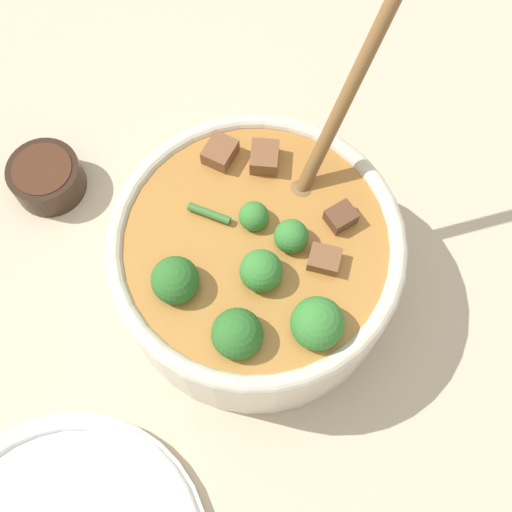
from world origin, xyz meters
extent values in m
plane|color=#C6B293|center=(0.00, 0.00, 0.00)|extent=(4.00, 4.00, 0.00)
cylinder|color=beige|center=(0.00, 0.00, 0.05)|extent=(0.26, 0.26, 0.10)
torus|color=beige|center=(0.00, 0.00, 0.10)|extent=(0.26, 0.26, 0.02)
cylinder|color=#B27533|center=(0.00, 0.00, 0.07)|extent=(0.23, 0.23, 0.07)
sphere|color=#387F33|center=(-0.01, 0.01, 0.11)|extent=(0.03, 0.03, 0.03)
cylinder|color=#6B9956|center=(-0.01, 0.01, 0.09)|extent=(0.01, 0.01, 0.01)
sphere|color=#387F33|center=(0.08, -0.03, 0.11)|extent=(0.04, 0.04, 0.04)
cylinder|color=#6B9956|center=(0.08, -0.03, 0.08)|extent=(0.02, 0.02, 0.02)
sphere|color=#2D6B28|center=(-0.03, -0.07, 0.11)|extent=(0.04, 0.04, 0.04)
cylinder|color=#6B9956|center=(-0.03, -0.07, 0.08)|extent=(0.01, 0.01, 0.02)
sphere|color=#2D6B28|center=(0.04, -0.07, 0.11)|extent=(0.04, 0.04, 0.04)
cylinder|color=#6B9956|center=(0.04, -0.07, 0.08)|extent=(0.01, 0.01, 0.02)
sphere|color=#387F33|center=(0.02, -0.02, 0.11)|extent=(0.04, 0.04, 0.04)
cylinder|color=#6B9956|center=(0.02, -0.02, 0.09)|extent=(0.01, 0.01, 0.02)
sphere|color=#387F33|center=(0.02, 0.02, 0.11)|extent=(0.03, 0.03, 0.03)
cylinder|color=#6B9956|center=(0.02, 0.02, 0.09)|extent=(0.01, 0.01, 0.01)
cube|color=brown|center=(-0.08, 0.05, 0.11)|extent=(0.03, 0.03, 0.02)
cube|color=brown|center=(0.06, 0.02, 0.10)|extent=(0.03, 0.03, 0.02)
cube|color=brown|center=(0.04, 0.06, 0.11)|extent=(0.03, 0.03, 0.02)
cube|color=brown|center=(-0.04, 0.07, 0.11)|extent=(0.04, 0.04, 0.02)
cylinder|color=#3D7533|center=(-0.05, -0.01, 0.11)|extent=(0.04, 0.02, 0.01)
ellipsoid|color=brown|center=(0.00, 0.06, 0.10)|extent=(0.04, 0.03, 0.01)
cylinder|color=brown|center=(0.00, 0.12, 0.18)|extent=(0.01, 0.12, 0.17)
cylinder|color=black|center=(-0.24, -0.05, 0.02)|extent=(0.07, 0.07, 0.04)
cylinder|color=#472819|center=(-0.24, -0.05, 0.03)|extent=(0.06, 0.06, 0.01)
camera|label=1|loc=(0.13, -0.17, 0.60)|focal=45.00mm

